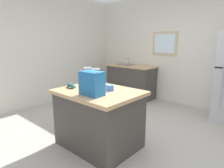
% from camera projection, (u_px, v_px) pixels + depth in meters
% --- Properties ---
extents(ground, '(6.55, 6.55, 0.00)m').
position_uv_depth(ground, '(123.00, 139.00, 3.25)').
color(ground, '#ADA89E').
extents(back_wall, '(5.46, 0.13, 2.76)m').
position_uv_depth(back_wall, '(187.00, 50.00, 4.78)').
color(back_wall, silver).
rests_on(back_wall, ground).
extents(left_wall, '(0.10, 4.99, 2.76)m').
position_uv_depth(left_wall, '(35.00, 50.00, 4.73)').
color(left_wall, silver).
rests_on(left_wall, ground).
extents(kitchen_island, '(1.21, 0.94, 0.87)m').
position_uv_depth(kitchen_island, '(99.00, 118.00, 2.97)').
color(kitchen_island, '#423D38').
rests_on(kitchen_island, ground).
extents(sink_counter, '(1.36, 0.65, 1.11)m').
position_uv_depth(sink_counter, '(131.00, 81.00, 5.60)').
color(sink_counter, '#423D38').
rests_on(sink_counter, ground).
extents(shopping_bag, '(0.32, 0.21, 0.37)m').
position_uv_depth(shopping_bag, '(92.00, 83.00, 2.60)').
color(shopping_bag, '#236BAD').
rests_on(shopping_bag, kitchen_island).
extents(small_box, '(0.14, 0.13, 0.08)m').
position_uv_depth(small_box, '(110.00, 88.00, 2.87)').
color(small_box, '#4775B7').
rests_on(small_box, kitchen_island).
extents(bottle, '(0.07, 0.07, 0.22)m').
position_uv_depth(bottle, '(96.00, 81.00, 3.05)').
color(bottle, white).
rests_on(bottle, kitchen_island).
extents(ear_defenders, '(0.20, 0.18, 0.06)m').
position_uv_depth(ear_defenders, '(71.00, 86.00, 3.05)').
color(ear_defenders, black).
rests_on(ear_defenders, kitchen_island).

